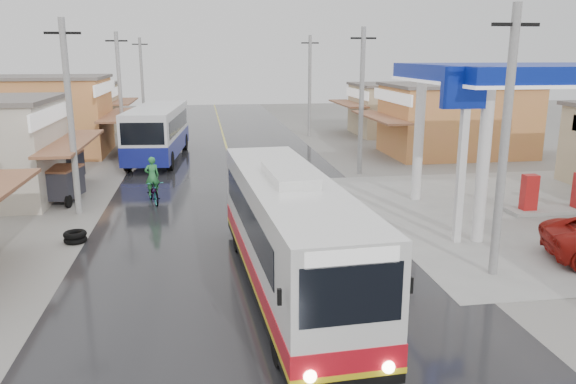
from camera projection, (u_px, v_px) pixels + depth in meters
name	position (u px, v px, depth m)	size (l,w,h in m)	color
ground	(267.00, 288.00, 16.27)	(120.00, 120.00, 0.00)	slate
road	(235.00, 178.00, 30.66)	(12.00, 90.00, 0.02)	black
centre_line	(235.00, 177.00, 30.65)	(0.15, 90.00, 0.01)	#D8CC4C
shopfronts_left	(1.00, 174.00, 31.62)	(11.00, 44.00, 5.20)	tan
shopfronts_right	(519.00, 181.00, 30.00)	(11.00, 44.00, 4.80)	beige
utility_poles_left	(106.00, 178.00, 30.59)	(1.60, 50.00, 8.00)	gray
utility_poles_right	(359.00, 174.00, 31.69)	(1.60, 36.00, 8.00)	gray
coach_bus	(289.00, 233.00, 15.84)	(3.12, 11.36, 3.51)	silver
second_bus	(158.00, 132.00, 35.45)	(3.61, 10.25, 3.34)	silver
cyclist	(153.00, 188.00, 25.33)	(1.22, 2.13, 2.17)	black
tricycle_near	(63.00, 183.00, 25.36)	(1.78, 2.36, 1.64)	#26262D
tricycle_far	(67.00, 166.00, 29.09)	(1.57, 2.24, 1.64)	#26262D
tyre_stack	(75.00, 237.00, 20.16)	(0.82, 0.82, 0.42)	black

